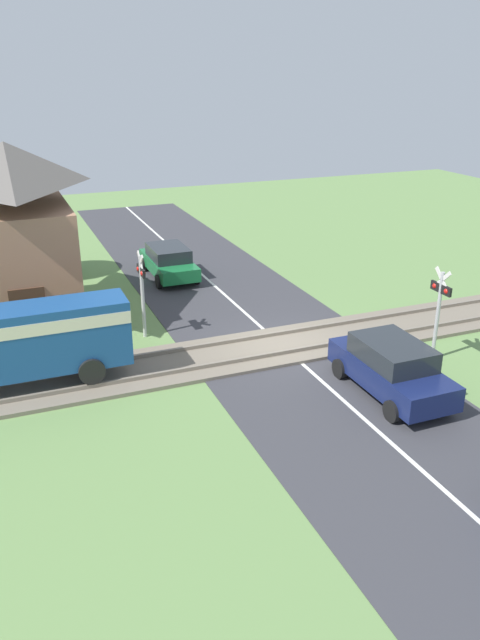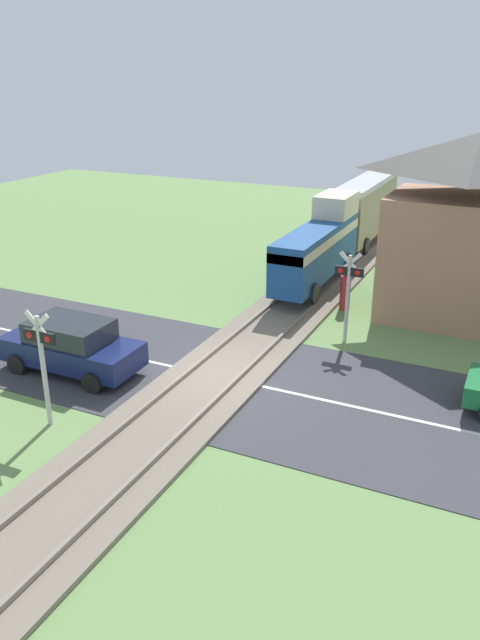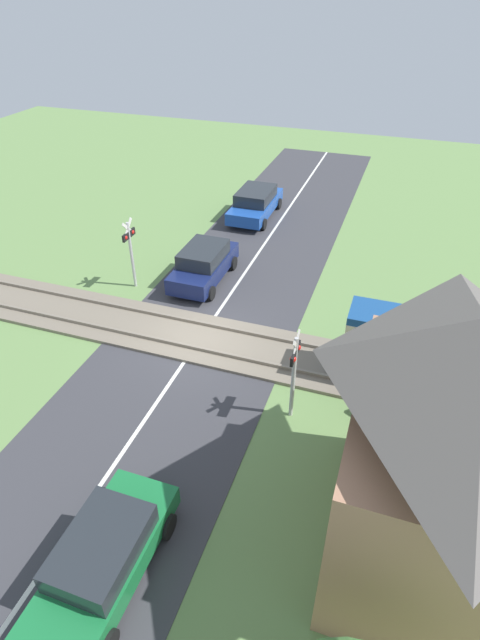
# 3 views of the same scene
# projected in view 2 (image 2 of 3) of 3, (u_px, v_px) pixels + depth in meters

# --- Properties ---
(ground_plane) EXTENTS (60.00, 60.00, 0.00)m
(ground_plane) POSITION_uv_depth(u_px,v_px,m) (217.00, 377.00, 17.79)
(ground_plane) COLOR #66894C
(road_surface) EXTENTS (48.00, 6.40, 0.02)m
(road_surface) POSITION_uv_depth(u_px,v_px,m) (217.00, 377.00, 17.78)
(road_surface) COLOR #38383D
(road_surface) RESTS_ON ground_plane
(track_bed) EXTENTS (2.80, 48.00, 0.24)m
(track_bed) POSITION_uv_depth(u_px,v_px,m) (217.00, 375.00, 17.76)
(track_bed) COLOR #756B5B
(track_bed) RESTS_ON ground_plane
(train) EXTENTS (1.58, 14.31, 3.18)m
(train) POSITION_uv_depth(u_px,v_px,m) (346.00, 223.00, 27.52)
(train) COLOR navy
(train) RESTS_ON track_bed
(car_near_crossing) EXTENTS (4.11, 1.86, 1.57)m
(car_near_crossing) POSITION_uv_depth(u_px,v_px,m) (71.00, 345.00, 17.85)
(car_near_crossing) COLOR #141E4C
(car_near_crossing) RESTS_ON ground_plane
(crossing_signal_west_approach) EXTENTS (0.90, 0.18, 2.99)m
(crossing_signal_west_approach) POSITION_uv_depth(u_px,v_px,m) (42.00, 354.00, 14.72)
(crossing_signal_west_approach) COLOR #B7B7B7
(crossing_signal_west_approach) RESTS_ON ground_plane
(crossing_signal_east_approach) EXTENTS (0.90, 0.18, 2.99)m
(crossing_signal_east_approach) POSITION_uv_depth(u_px,v_px,m) (348.00, 285.00, 19.42)
(crossing_signal_east_approach) COLOR #B7B7B7
(crossing_signal_east_approach) RESTS_ON ground_plane
(station_building) EXTENTS (5.73, 3.87, 6.34)m
(station_building) POSITION_uv_depth(u_px,v_px,m) (469.00, 232.00, 20.83)
(station_building) COLOR #AD7A5B
(station_building) RESTS_ON ground_plane
(pedestrian_by_station) EXTENTS (0.37, 0.37, 1.51)m
(pedestrian_by_station) POSITION_uv_depth(u_px,v_px,m) (345.00, 292.00, 22.55)
(pedestrian_by_station) COLOR #B2282D
(pedestrian_by_station) RESTS_ON ground_plane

